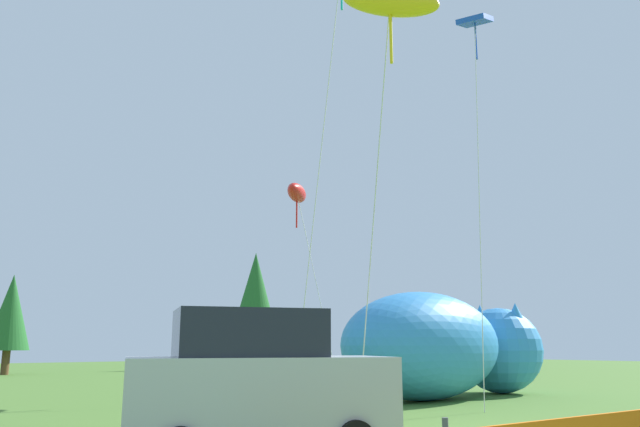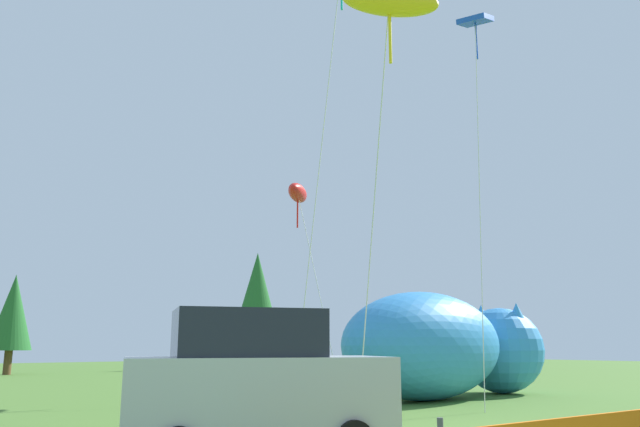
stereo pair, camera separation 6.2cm
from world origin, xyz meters
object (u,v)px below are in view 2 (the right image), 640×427
inflatable_cat (445,350)px  kite_blue_box (476,29)px  parked_car (255,383)px  kite_yellow_hero (389,2)px  kite_red_lizard (298,194)px

inflatable_cat → kite_blue_box: 10.28m
parked_car → kite_yellow_hero: size_ratio=0.53×
kite_yellow_hero → kite_blue_box: bearing=23.3°
kite_red_lizard → kite_yellow_hero: bearing=-118.8°
parked_car → kite_red_lizard: kite_red_lizard is taller
kite_blue_box → kite_yellow_hero: (-7.06, -3.03, -3.15)m
parked_car → inflatable_cat: (10.57, 4.71, 0.46)m
kite_yellow_hero → kite_red_lizard: (5.57, 10.12, -1.02)m
kite_blue_box → kite_yellow_hero: kite_blue_box is taller
kite_blue_box → kite_yellow_hero: size_ratio=1.36×
kite_blue_box → kite_red_lizard: (-1.48, 7.09, -4.17)m
parked_car → kite_blue_box: bearing=34.3°
parked_car → inflatable_cat: 11.58m
kite_blue_box → kite_yellow_hero: bearing=-156.7°
parked_car → kite_red_lizard: bearing=72.2°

